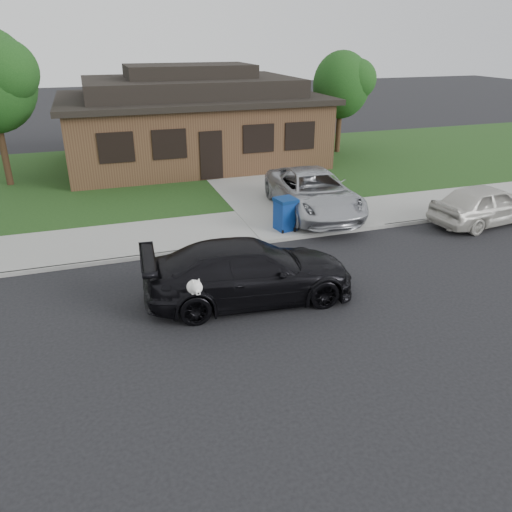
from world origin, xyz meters
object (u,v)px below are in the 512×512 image
object	(u,v)px
sedan	(249,272)
recycling_bin	(286,214)
minivan	(313,192)
white_compact	(485,204)

from	to	relation	value
sedan	recycling_bin	world-z (taller)	sedan
minivan	recycling_bin	bearing A→B (deg)	-135.17
sedan	recycling_bin	size ratio (longest dim) A/B	4.87
sedan	white_compact	bearing A→B (deg)	-70.20
minivan	white_compact	size ratio (longest dim) A/B	1.30
minivan	recycling_bin	world-z (taller)	minivan
minivan	recycling_bin	distance (m)	2.11
white_compact	sedan	bearing A→B (deg)	98.17
sedan	white_compact	xyz separation A→B (m)	(9.44, 2.62, -0.05)
white_compact	recycling_bin	size ratio (longest dim) A/B	3.78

